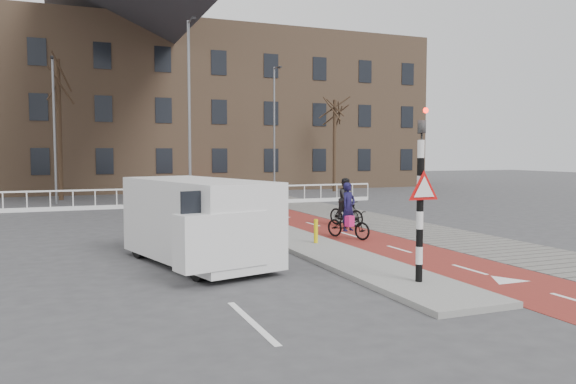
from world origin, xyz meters
name	(u,v)px	position (x,y,z in m)	size (l,w,h in m)	color
ground	(391,267)	(0.00, 0.00, 0.00)	(120.00, 120.00, 0.00)	#38383A
bike_lane	(293,219)	(1.50, 10.00, 0.01)	(2.50, 60.00, 0.01)	maroon
sidewalk	(353,216)	(4.30, 10.00, 0.01)	(3.00, 60.00, 0.01)	slate
curb_island	(300,242)	(-0.70, 4.00, 0.06)	(1.80, 16.00, 0.12)	gray
traffic_signal	(421,190)	(-0.60, -2.02, 1.99)	(0.80, 0.80, 3.68)	black
bollard	(316,231)	(-0.52, 3.26, 0.47)	(0.12, 0.12, 0.69)	yellow
cyclist_near	(348,220)	(1.11, 4.34, 0.61)	(1.23, 1.79, 1.79)	black
cyclist_far	(346,206)	(2.45, 7.08, 0.75)	(1.02, 1.70, 1.79)	black
van	(198,220)	(-4.27, 2.03, 1.10)	(3.14, 5.19, 2.09)	silver
railing	(117,203)	(-5.00, 17.00, 0.31)	(28.00, 0.10, 0.99)	silver
townhouse_row	(126,84)	(-3.00, 32.00, 7.81)	(46.00, 10.00, 15.90)	#7F6047
tree_mid	(59,130)	(-7.58, 23.63, 4.05)	(0.27, 0.27, 8.11)	#2E2114
tree_right	(335,146)	(10.51, 24.43, 3.24)	(0.25, 0.25, 6.49)	#2E2114
streetlight_near	(189,119)	(-2.20, 12.96, 4.22)	(0.12, 0.12, 8.43)	slate
streetlight_left	(54,131)	(-7.80, 20.80, 3.87)	(0.12, 0.12, 7.75)	slate
streetlight_right	(274,131)	(5.35, 22.82, 4.13)	(0.12, 0.12, 8.26)	slate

